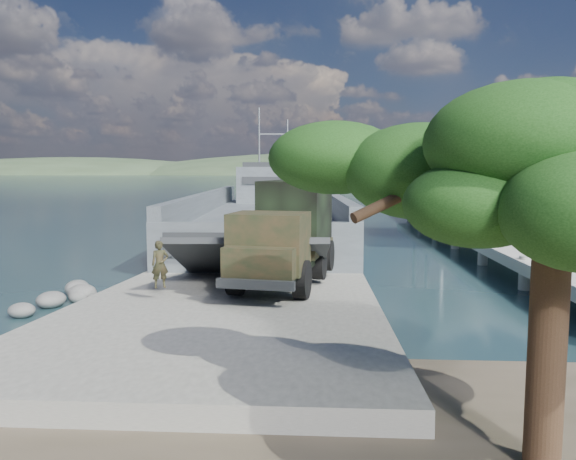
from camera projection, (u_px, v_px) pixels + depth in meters
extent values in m
plane|color=#19353D|center=(232.00, 310.00, 19.61)|extent=(1400.00, 1400.00, 0.00)
cube|color=gray|center=(227.00, 310.00, 18.60)|extent=(10.00, 18.00, 0.50)
cube|color=#B7B6AC|center=(473.00, 229.00, 36.61)|extent=(4.00, 44.00, 0.50)
cube|color=#484F55|center=(269.00, 229.00, 41.88)|extent=(11.60, 33.25, 2.73)
cube|color=#484F55|center=(207.00, 202.00, 41.69)|extent=(2.45, 32.75, 1.42)
cube|color=#484F55|center=(331.00, 202.00, 41.65)|extent=(2.45, 32.75, 1.42)
cube|color=#484F55|center=(255.00, 253.00, 25.64)|extent=(9.84, 0.97, 2.84)
cube|color=#484F55|center=(273.00, 185.00, 52.42)|extent=(6.78, 4.72, 3.28)
cube|color=#2C2F31|center=(273.00, 165.00, 52.22)|extent=(5.64, 3.79, 0.44)
cylinder|color=#9A9D9F|center=(259.00, 137.00, 51.96)|extent=(0.17, 0.17, 5.46)
cylinder|color=#9A9D9F|center=(287.00, 143.00, 52.01)|extent=(0.17, 0.17, 4.37)
cylinder|color=black|center=(236.00, 277.00, 19.59)|extent=(0.67, 1.38, 1.33)
cylinder|color=black|center=(302.00, 279.00, 19.07)|extent=(0.67, 1.38, 1.33)
cylinder|color=black|center=(263.00, 261.00, 22.96)|extent=(0.67, 1.38, 1.33)
cylinder|color=black|center=(319.00, 263.00, 22.43)|extent=(0.67, 1.38, 1.33)
cylinder|color=black|center=(275.00, 254.00, 24.93)|extent=(0.67, 1.38, 1.33)
cylinder|color=black|center=(327.00, 255.00, 24.41)|extent=(0.67, 1.38, 1.33)
cube|color=black|center=(287.00, 261.00, 22.09)|extent=(3.50, 8.02, 0.26)
cube|color=black|center=(269.00, 242.00, 19.30)|extent=(2.85, 2.44, 2.04)
cube|color=black|center=(260.00, 263.00, 18.17)|extent=(2.47, 1.29, 1.02)
cube|color=black|center=(295.00, 247.00, 23.43)|extent=(3.29, 5.05, 0.36)
cube|color=black|center=(296.00, 211.00, 23.47)|extent=(3.06, 4.23, 2.55)
cube|color=#2C2F31|center=(255.00, 284.00, 17.74)|extent=(2.56, 0.67, 0.31)
imported|color=black|center=(160.00, 276.00, 19.00)|extent=(0.70, 0.60, 1.60)
cube|color=silver|center=(476.00, 222.00, 49.54)|extent=(2.94, 5.61, 0.88)
cube|color=silver|center=(482.00, 217.00, 48.53)|extent=(1.74, 1.87, 0.59)
cylinder|color=#9A9D9F|center=(477.00, 186.00, 49.20)|extent=(0.10, 0.10, 5.87)
cube|color=silver|center=(500.00, 221.00, 51.44)|extent=(2.63, 5.59, 0.88)
cube|color=silver|center=(501.00, 215.00, 50.44)|extent=(1.66, 1.81, 0.59)
cylinder|color=#9A9D9F|center=(501.00, 186.00, 51.10)|extent=(0.10, 0.10, 5.87)
cylinder|color=#2F2112|center=(548.00, 328.00, 8.28)|extent=(0.55, 0.55, 5.29)
ellipsoid|color=#15380F|center=(557.00, 154.00, 8.00)|extent=(5.10, 4.74, 2.19)
ellipsoid|color=#15380F|center=(335.00, 158.00, 10.90)|extent=(2.55, 2.55, 1.46)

